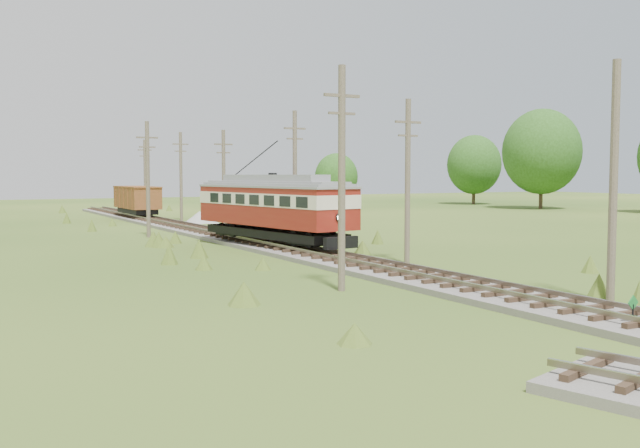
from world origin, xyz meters
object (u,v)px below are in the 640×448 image
streetcar (273,204)px  gravel_pile (201,217)px  gondola (137,199)px  switch_marker (633,310)px

streetcar → gravel_pile: (4.13, 25.42, -2.30)m
streetcar → gravel_pile: size_ratio=4.15×
gravel_pile → gondola: bearing=117.1°
switch_marker → gravel_pile: 51.79m
gondola → gravel_pile: 9.22m
switch_marker → gondola: 59.71m
switch_marker → gravel_pile: (4.33, 51.60, -0.10)m
streetcar → gondola: streetcar is taller
streetcar → gravel_pile: 25.86m
switch_marker → gravel_pile: bearing=85.2°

